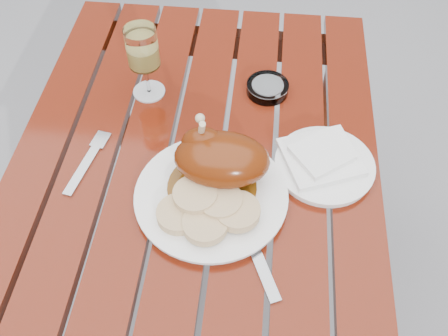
# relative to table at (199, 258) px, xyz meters

# --- Properties ---
(ground) EXTENTS (60.00, 60.00, 0.00)m
(ground) POSITION_rel_table_xyz_m (0.00, 0.00, -0.38)
(ground) COLOR slate
(ground) RESTS_ON ground
(table) EXTENTS (0.80, 1.20, 0.75)m
(table) POSITION_rel_table_xyz_m (0.00, 0.00, 0.00)
(table) COLOR maroon
(table) RESTS_ON ground
(dinner_plate) EXTENTS (0.32, 0.32, 0.02)m
(dinner_plate) POSITION_rel_table_xyz_m (0.05, -0.06, 0.39)
(dinner_plate) COLOR white
(dinner_plate) RESTS_ON table
(roast_duck) EXTENTS (0.21, 0.19, 0.14)m
(roast_duck) POSITION_rel_table_xyz_m (0.06, -0.01, 0.45)
(roast_duck) COLOR #63370B
(roast_duck) RESTS_ON dinner_plate
(bread_dumplings) EXTENTS (0.20, 0.14, 0.04)m
(bread_dumplings) POSITION_rel_table_xyz_m (0.05, -0.11, 0.41)
(bread_dumplings) COLOR tan
(bread_dumplings) RESTS_ON dinner_plate
(wine_glass) EXTENTS (0.10, 0.10, 0.18)m
(wine_glass) POSITION_rel_table_xyz_m (-0.14, 0.24, 0.47)
(wine_glass) COLOR #C9B95B
(wine_glass) RESTS_ON table
(side_plate) EXTENTS (0.25, 0.25, 0.02)m
(side_plate) POSITION_rel_table_xyz_m (0.28, 0.05, 0.38)
(side_plate) COLOR white
(side_plate) RESTS_ON table
(napkin) EXTENTS (0.19, 0.19, 0.01)m
(napkin) POSITION_rel_table_xyz_m (0.27, 0.06, 0.40)
(napkin) COLOR white
(napkin) RESTS_ON side_plate
(ashtray) EXTENTS (0.12, 0.12, 0.03)m
(ashtray) POSITION_rel_table_xyz_m (0.15, 0.27, 0.39)
(ashtray) COLOR #B2B7BC
(ashtray) RESTS_ON table
(fork) EXTENTS (0.05, 0.17, 0.01)m
(fork) POSITION_rel_table_xyz_m (-0.23, 0.00, 0.38)
(fork) COLOR gray
(fork) RESTS_ON table
(knife) EXTENTS (0.11, 0.22, 0.01)m
(knife) POSITION_rel_table_xyz_m (0.14, -0.16, 0.38)
(knife) COLOR gray
(knife) RESTS_ON table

